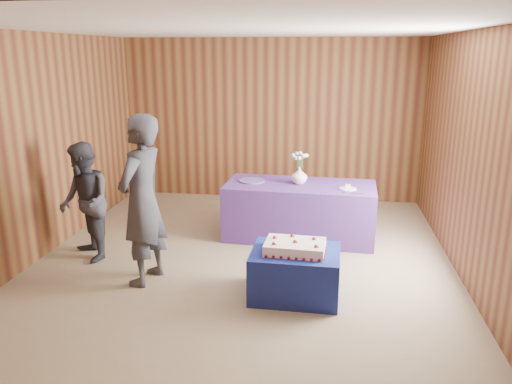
% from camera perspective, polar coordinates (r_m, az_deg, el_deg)
% --- Properties ---
extents(ground, '(6.00, 6.00, 0.00)m').
position_cam_1_polar(ground, '(5.99, -1.70, -8.55)').
color(ground, gray).
rests_on(ground, ground).
extents(room_shell, '(5.04, 6.04, 2.72)m').
position_cam_1_polar(room_shell, '(5.51, -1.86, 8.83)').
color(room_shell, brown).
rests_on(room_shell, ground).
extents(cake_table, '(0.92, 0.72, 0.50)m').
position_cam_1_polar(cake_table, '(5.25, 4.50, -9.26)').
color(cake_table, navy).
rests_on(cake_table, ground).
extents(serving_table, '(2.04, 1.00, 0.75)m').
position_cam_1_polar(serving_table, '(6.83, 5.01, -2.15)').
color(serving_table, '#4F3491').
rests_on(serving_table, ground).
extents(sheet_cake, '(0.65, 0.47, 0.15)m').
position_cam_1_polar(sheet_cake, '(5.10, 4.48, -6.27)').
color(sheet_cake, white).
rests_on(sheet_cake, cake_table).
extents(vase, '(0.25, 0.25, 0.22)m').
position_cam_1_polar(vase, '(6.73, 4.97, 1.90)').
color(vase, white).
rests_on(vase, serving_table).
extents(flower_spray, '(0.24, 0.24, 0.18)m').
position_cam_1_polar(flower_spray, '(6.68, 5.03, 4.09)').
color(flower_spray, '#245B24').
rests_on(flower_spray, vase).
extents(platter, '(0.44, 0.44, 0.02)m').
position_cam_1_polar(platter, '(6.84, -0.47, 1.30)').
color(platter, '#6353A7').
rests_on(platter, serving_table).
extents(plate, '(0.28, 0.28, 0.01)m').
position_cam_1_polar(plate, '(6.57, 10.46, 0.38)').
color(plate, white).
rests_on(plate, serving_table).
extents(cake_slice, '(0.07, 0.06, 0.07)m').
position_cam_1_polar(cake_slice, '(6.56, 10.47, 0.67)').
color(cake_slice, white).
rests_on(cake_slice, plate).
extents(knife, '(0.26, 0.05, 0.00)m').
position_cam_1_polar(knife, '(6.37, 11.06, -0.15)').
color(knife, '#B6B7BB').
rests_on(knife, serving_table).
extents(guest_left, '(0.57, 0.75, 1.86)m').
position_cam_1_polar(guest_left, '(5.47, -12.89, -0.99)').
color(guest_left, '#363740').
rests_on(guest_left, ground).
extents(guest_right, '(0.88, 0.89, 1.45)m').
position_cam_1_polar(guest_right, '(6.32, -18.97, -1.14)').
color(guest_right, '#33343D').
rests_on(guest_right, ground).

